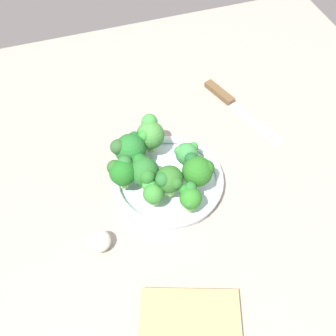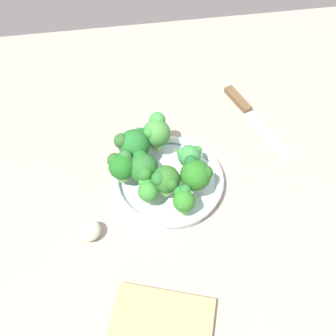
{
  "view_description": "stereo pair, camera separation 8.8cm",
  "coord_description": "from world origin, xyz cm",
  "px_view_note": "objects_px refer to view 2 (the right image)",
  "views": [
    {
      "loc": [
        47.39,
        -20.19,
        75.48
      ],
      "look_at": [
        -3.24,
        -3.41,
        5.95
      ],
      "focal_mm": 44.46,
      "sensor_mm": 36.0,
      "label": 1
    },
    {
      "loc": [
        49.45,
        -11.68,
        75.48
      ],
      "look_at": [
        -3.24,
        -3.41,
        5.95
      ],
      "focal_mm": 44.46,
      "sensor_mm": 36.0,
      "label": 2
    }
  ],
  "objects_px": {
    "broccoli_floret_0": "(184,200)",
    "broccoli_floret_7": "(196,174)",
    "broccoli_floret_2": "(143,168)",
    "broccoli_floret_4": "(190,156)",
    "broccoli_floret_5": "(148,190)",
    "bowl": "(168,180)",
    "broccoli_floret_6": "(133,144)",
    "broccoli_floret_8": "(156,132)",
    "broccoli_floret_1": "(166,180)",
    "broccoli_floret_3": "(122,165)",
    "knife": "(248,111)",
    "garlic_bulb": "(89,230)"
  },
  "relations": [
    {
      "from": "broccoli_floret_8",
      "to": "broccoli_floret_4",
      "type": "bearing_deg",
      "value": 43.52
    },
    {
      "from": "broccoli_floret_2",
      "to": "garlic_bulb",
      "type": "bearing_deg",
      "value": -50.07
    },
    {
      "from": "broccoli_floret_1",
      "to": "broccoli_floret_7",
      "type": "relative_size",
      "value": 0.93
    },
    {
      "from": "broccoli_floret_6",
      "to": "garlic_bulb",
      "type": "relative_size",
      "value": 1.82
    },
    {
      "from": "broccoli_floret_7",
      "to": "broccoli_floret_8",
      "type": "distance_m",
      "value": 0.14
    },
    {
      "from": "broccoli_floret_6",
      "to": "broccoli_floret_5",
      "type": "bearing_deg",
      "value": 9.01
    },
    {
      "from": "broccoli_floret_5",
      "to": "garlic_bulb",
      "type": "height_order",
      "value": "broccoli_floret_5"
    },
    {
      "from": "bowl",
      "to": "broccoli_floret_0",
      "type": "relative_size",
      "value": 4.17
    },
    {
      "from": "broccoli_floret_7",
      "to": "knife",
      "type": "relative_size",
      "value": 0.3
    },
    {
      "from": "broccoli_floret_2",
      "to": "broccoli_floret_7",
      "type": "distance_m",
      "value": 0.11
    },
    {
      "from": "broccoli_floret_0",
      "to": "bowl",
      "type": "bearing_deg",
      "value": -168.56
    },
    {
      "from": "bowl",
      "to": "broccoli_floret_2",
      "type": "height_order",
      "value": "broccoli_floret_2"
    },
    {
      "from": "broccoli_floret_1",
      "to": "broccoli_floret_6",
      "type": "relative_size",
      "value": 0.9
    },
    {
      "from": "broccoli_floret_4",
      "to": "broccoli_floret_8",
      "type": "bearing_deg",
      "value": -136.48
    },
    {
      "from": "bowl",
      "to": "broccoli_floret_6",
      "type": "xyz_separation_m",
      "value": [
        -0.06,
        -0.07,
        0.06
      ]
    },
    {
      "from": "broccoli_floret_6",
      "to": "broccoli_floret_2",
      "type": "bearing_deg",
      "value": 13.3
    },
    {
      "from": "broccoli_floret_5",
      "to": "broccoli_floret_0",
      "type": "bearing_deg",
      "value": 60.76
    },
    {
      "from": "broccoli_floret_4",
      "to": "broccoli_floret_8",
      "type": "relative_size",
      "value": 0.71
    },
    {
      "from": "broccoli_floret_3",
      "to": "broccoli_floret_6",
      "type": "bearing_deg",
      "value": 151.47
    },
    {
      "from": "broccoli_floret_7",
      "to": "knife",
      "type": "xyz_separation_m",
      "value": [
        -0.22,
        0.18,
        -0.07
      ]
    },
    {
      "from": "broccoli_floret_5",
      "to": "broccoli_floret_8",
      "type": "distance_m",
      "value": 0.14
    },
    {
      "from": "bowl",
      "to": "broccoli_floret_8",
      "type": "relative_size",
      "value": 2.98
    },
    {
      "from": "broccoli_floret_4",
      "to": "garlic_bulb",
      "type": "bearing_deg",
      "value": -61.1
    },
    {
      "from": "bowl",
      "to": "broccoli_floret_4",
      "type": "relative_size",
      "value": 4.18
    },
    {
      "from": "broccoli_floret_0",
      "to": "broccoli_floret_6",
      "type": "relative_size",
      "value": 0.72
    },
    {
      "from": "broccoli_floret_4",
      "to": "broccoli_floret_8",
      "type": "distance_m",
      "value": 0.09
    },
    {
      "from": "broccoli_floret_0",
      "to": "broccoli_floret_7",
      "type": "height_order",
      "value": "broccoli_floret_7"
    },
    {
      "from": "broccoli_floret_1",
      "to": "knife",
      "type": "height_order",
      "value": "broccoli_floret_1"
    },
    {
      "from": "broccoli_floret_0",
      "to": "broccoli_floret_7",
      "type": "distance_m",
      "value": 0.06
    },
    {
      "from": "broccoli_floret_2",
      "to": "broccoli_floret_4",
      "type": "height_order",
      "value": "broccoli_floret_2"
    },
    {
      "from": "bowl",
      "to": "broccoli_floret_3",
      "type": "height_order",
      "value": "broccoli_floret_3"
    },
    {
      "from": "broccoli_floret_3",
      "to": "broccoli_floret_5",
      "type": "xyz_separation_m",
      "value": [
        0.06,
        0.05,
        -0.02
      ]
    },
    {
      "from": "broccoli_floret_0",
      "to": "knife",
      "type": "xyz_separation_m",
      "value": [
        -0.28,
        0.22,
        -0.06
      ]
    },
    {
      "from": "broccoli_floret_5",
      "to": "broccoli_floret_7",
      "type": "height_order",
      "value": "broccoli_floret_7"
    },
    {
      "from": "broccoli_floret_3",
      "to": "broccoli_floret_7",
      "type": "xyz_separation_m",
      "value": [
        0.05,
        0.15,
        -0.0
      ]
    },
    {
      "from": "bowl",
      "to": "broccoli_floret_4",
      "type": "bearing_deg",
      "value": 114.15
    },
    {
      "from": "broccoli_floret_1",
      "to": "broccoli_floret_8",
      "type": "bearing_deg",
      "value": -179.28
    },
    {
      "from": "broccoli_floret_2",
      "to": "knife",
      "type": "relative_size",
      "value": 0.29
    },
    {
      "from": "broccoli_floret_0",
      "to": "broccoli_floret_8",
      "type": "distance_m",
      "value": 0.18
    },
    {
      "from": "broccoli_floret_0",
      "to": "broccoli_floret_4",
      "type": "relative_size",
      "value": 1.0
    },
    {
      "from": "bowl",
      "to": "broccoli_floret_6",
      "type": "bearing_deg",
      "value": -133.01
    },
    {
      "from": "bowl",
      "to": "broccoli_floret_0",
      "type": "xyz_separation_m",
      "value": [
        0.09,
        0.02,
        0.05
      ]
    },
    {
      "from": "broccoli_floret_5",
      "to": "broccoli_floret_4",
      "type": "bearing_deg",
      "value": 125.86
    },
    {
      "from": "bowl",
      "to": "broccoli_floret_2",
      "type": "bearing_deg",
      "value": -90.96
    },
    {
      "from": "broccoli_floret_8",
      "to": "broccoli_floret_5",
      "type": "bearing_deg",
      "value": -14.85
    },
    {
      "from": "bowl",
      "to": "broccoli_floret_6",
      "type": "relative_size",
      "value": 3.02
    },
    {
      "from": "broccoli_floret_4",
      "to": "broccoli_floret_8",
      "type": "xyz_separation_m",
      "value": [
        -0.07,
        -0.06,
        0.02
      ]
    },
    {
      "from": "broccoli_floret_3",
      "to": "broccoli_floret_6",
      "type": "height_order",
      "value": "broccoli_floret_6"
    },
    {
      "from": "bowl",
      "to": "knife",
      "type": "relative_size",
      "value": 0.94
    },
    {
      "from": "broccoli_floret_3",
      "to": "broccoli_floret_2",
      "type": "bearing_deg",
      "value": 77.98
    }
  ]
}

